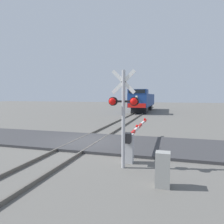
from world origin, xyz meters
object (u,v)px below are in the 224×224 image
(utility_cabinet, at_px, (163,170))
(crossing_gate, at_px, (133,139))
(crossing_signal, at_px, (123,108))
(locomotive, at_px, (143,101))

(utility_cabinet, bearing_deg, crossing_gate, 116.88)
(crossing_signal, height_order, utility_cabinet, crossing_signal)
(crossing_signal, relative_size, crossing_gate, 0.58)
(locomotive, distance_m, crossing_signal, 29.74)
(locomotive, height_order, crossing_signal, locomotive)
(crossing_signal, xyz_separation_m, crossing_gate, (0.10, 1.59, -1.52))
(crossing_signal, height_order, crossing_gate, crossing_signal)
(utility_cabinet, bearing_deg, locomotive, 98.60)
(crossing_gate, relative_size, utility_cabinet, 5.93)
(crossing_gate, distance_m, utility_cabinet, 3.25)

